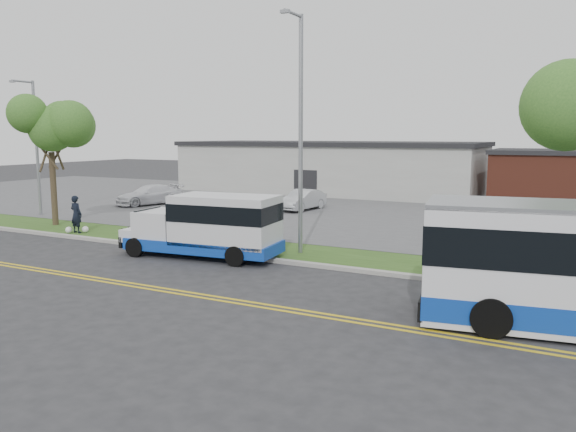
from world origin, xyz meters
The scene contains 17 objects.
ground centered at (0.00, 0.00, 0.00)m, with size 140.00×140.00×0.00m, color #28282B.
lane_line_north centered at (0.00, -3.85, 0.01)m, with size 70.00×0.12×0.01m, color gold.
lane_line_south centered at (0.00, -4.15, 0.01)m, with size 70.00×0.12×0.01m, color gold.
curb centered at (0.00, 1.10, 0.07)m, with size 80.00×0.30×0.15m, color #9E9B93.
verge centered at (0.00, 2.90, 0.05)m, with size 80.00×3.30×0.10m, color #2B4617.
parking_lot centered at (0.00, 17.00, 0.05)m, with size 80.00×25.00×0.10m, color #4C4C4F.
commercial_building centered at (-6.00, 27.00, 2.18)m, with size 25.40×10.40×4.35m.
brick_wing centered at (10.50, 26.00, 1.96)m, with size 6.30×7.30×3.90m.
tree_west centered at (-12.00, 3.20, 5.12)m, with size 4.40×4.40×6.91m.
streetlight_near centered at (3.00, 2.73, 5.23)m, with size 0.35×1.53×9.50m.
streetlight_far centered at (-16.00, 5.42, 4.48)m, with size 0.35×1.53×8.00m.
shuttle_bus centered at (0.03, 0.67, 1.37)m, with size 6.86×2.83×2.56m.
pedestrian centered at (-8.94, 1.90, 1.03)m, with size 0.68×0.45×1.87m, color black.
parked_car_a centered at (-2.74, 14.80, 0.76)m, with size 1.40×4.00×1.32m, color silver.
parked_car_b centered at (-13.47, 12.40, 0.78)m, with size 1.91×4.70×1.36m, color white.
grocery_bag_left centered at (-9.24, 1.65, 0.26)m, with size 0.32×0.32×0.32m, color white.
grocery_bag_right centered at (-8.64, 2.15, 0.26)m, with size 0.32×0.32×0.32m, color white.
Camera 1 is at (13.04, -17.66, 4.94)m, focal length 35.00 mm.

